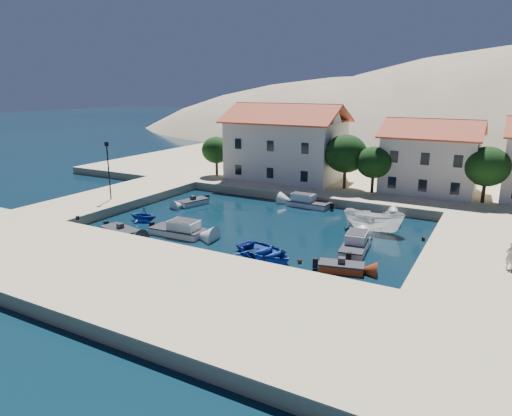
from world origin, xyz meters
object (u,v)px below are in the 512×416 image
Objects in this scene: cabin_cruiser_south at (178,230)px; cabin_cruiser_east at (355,245)px; rowboat_south at (264,257)px; building_mid at (431,155)px; boat_east at (372,231)px; building_left at (286,141)px; lamppost at (108,165)px; pedestrian at (510,255)px.

cabin_cruiser_south is 1.05× the size of cabin_cruiser_east.
cabin_cruiser_south is 0.96× the size of rowboat_south.
building_mid is 16.35m from boat_east.
building_left is 2.62× the size of boat_east.
pedestrian is at bearing -1.67° from lamppost.
cabin_cruiser_east is (27.34, -0.22, -4.28)m from lamppost.
boat_east is (15.69, -14.32, -5.94)m from building_left.
lamppost is at bearing -144.55° from building_mid.
cabin_cruiser_south is 26.23m from pedestrian.
rowboat_south is at bearing -107.19° from building_mid.
lamppost is (-11.50, -20.00, -1.18)m from building_left.
building_left is 27.45m from rowboat_south.
rowboat_south is at bearing -68.09° from building_left.
building_mid is at bearing 35.45° from lamppost.
lamppost is 1.23× the size of cabin_cruiser_south.
building_left is 2.80× the size of rowboat_south.
lamppost is at bearing -119.90° from building_left.
building_mid is 36.21m from lamppost.
pedestrian is (8.70, -22.11, -3.28)m from building_mid.
rowboat_south is at bearing 121.73° from cabin_cruiser_east.
lamppost is 1.11× the size of boat_east.
lamppost reaches higher than cabin_cruiser_east.
building_mid is 30.67m from cabin_cruiser_south.
lamppost is 38.32m from pedestrian.
cabin_cruiser_east reaches higher than boat_east.
pedestrian is at bearing 3.37° from cabin_cruiser_south.
boat_east is 13.08m from pedestrian.
building_left is 22.06m from boat_east.
rowboat_south is (-8.00, -25.86, -5.22)m from building_mid.
building_left is at bearing 88.96° from cabin_cruiser_south.
rowboat_south is 1.09× the size of cabin_cruiser_east.
building_left reaches higher than boat_east.
lamppost is at bearing 159.83° from cabin_cruiser_south.
pedestrian is at bearing -68.52° from building_mid.
building_left is 2.36× the size of lamppost.
boat_east is at bearing -11.16° from rowboat_south.
building_left is 1.40× the size of building_mid.
lamppost reaches higher than pedestrian.
cabin_cruiser_south is (12.16, -3.84, -4.28)m from lamppost.
cabin_cruiser_east is (15.18, 3.62, -0.00)m from cabin_cruiser_south.
cabin_cruiser_east is 5.93m from boat_east.
pedestrian is (11.01, -6.79, 1.94)m from boat_east.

